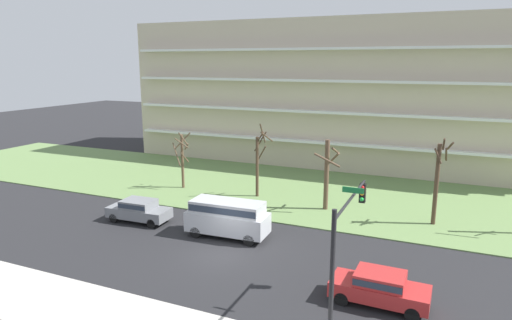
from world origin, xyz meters
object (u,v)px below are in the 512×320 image
Objects in this scene: tree_right at (438,180)px; tree_center at (327,173)px; tree_far_left at (182,158)px; traffic_signal_mast at (346,237)px; sedan_red_center_right at (380,287)px; sedan_gray_center_left at (139,210)px; tree_left at (259,160)px; van_silver_near_left at (227,216)px.

tree_center is at bearing 179.07° from tree_right.
traffic_signal_mast is at bearing -41.09° from tree_far_left.
tree_far_left is at bearing 146.84° from sedan_red_center_right.
sedan_gray_center_left is (1.75, -8.35, -1.90)m from tree_far_left.
traffic_signal_mast is (17.63, -15.37, 1.29)m from tree_far_left.
sedan_red_center_right is at bearing -48.42° from tree_left.
tree_left reaches higher than sedan_gray_center_left.
traffic_signal_mast is (-1.14, -2.52, 3.19)m from sedan_red_center_right.
tree_center is 0.91× the size of traffic_signal_mast.
tree_left is 17.76m from sedan_red_center_right.
sedan_red_center_right is (10.10, -4.50, -0.52)m from van_silver_near_left.
tree_right is 14.21m from van_silver_near_left.
traffic_signal_mast is at bearing 139.28° from van_silver_near_left.
tree_center is at bearing 116.49° from sedan_red_center_right.
tree_right is (7.56, -0.12, 0.26)m from tree_center.
tree_left is 8.98m from van_silver_near_left.
van_silver_near_left is 11.07m from sedan_red_center_right.
tree_right reaches higher than tree_far_left.
traffic_signal_mast reaches higher than van_silver_near_left.
tree_far_left is 23.43m from traffic_signal_mast.
tree_far_left is 7.09m from tree_left.
tree_far_left is at bearing -177.38° from tree_left.
tree_far_left is 0.86× the size of traffic_signal_mast.
tree_center is at bearing -122.73° from van_silver_near_left.
sedan_gray_center_left is 17.65m from traffic_signal_mast.
traffic_signal_mast reaches higher than tree_far_left.
tree_far_left reaches higher than van_silver_near_left.
tree_far_left is at bearing 177.54° from tree_right.
tree_far_left is 20.65m from tree_right.
tree_right is at bearing 82.42° from sedan_red_center_right.
tree_center is 0.88× the size of tree_right.
van_silver_near_left is (1.59, -8.68, -1.69)m from tree_left.
tree_center reaches higher than tree_far_left.
tree_right is at bearing -150.66° from van_silver_near_left.
traffic_signal_mast is (10.55, -15.70, 0.98)m from tree_left.
traffic_signal_mast is at bearing -56.09° from tree_left.
sedan_red_center_right is (18.77, -12.85, -1.90)m from tree_far_left.
traffic_signal_mast is (15.88, -7.02, 3.19)m from sedan_gray_center_left.
tree_far_left is 13.09m from tree_center.
traffic_signal_mast reaches higher than sedan_gray_center_left.
van_silver_near_left is 0.90× the size of traffic_signal_mast.
traffic_signal_mast is (-3.00, -14.49, 0.89)m from tree_right.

